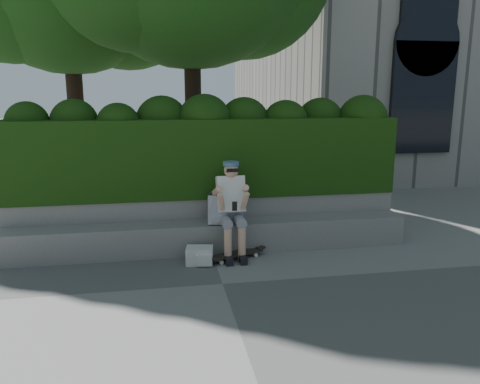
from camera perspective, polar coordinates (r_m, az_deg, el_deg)
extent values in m
plane|color=slate|center=(5.96, -2.14, -11.13)|extent=(80.00, 80.00, 0.00)
cube|color=gray|center=(7.04, -3.58, -5.47)|extent=(6.00, 0.45, 0.45)
cube|color=gray|center=(7.45, -4.02, -3.28)|extent=(6.00, 0.50, 0.75)
cube|color=black|center=(7.48, -4.31, 4.39)|extent=(6.00, 1.00, 1.20)
cylinder|color=black|center=(9.74, -5.66, 7.49)|extent=(0.33, 0.33, 3.15)
cylinder|color=black|center=(10.91, -19.14, 6.71)|extent=(0.35, 0.35, 2.90)
cube|color=gray|center=(6.94, -1.23, -2.84)|extent=(0.36, 0.26, 0.22)
cube|color=silver|center=(6.79, -1.16, -0.22)|extent=(0.40, 0.32, 0.55)
sphere|color=tan|center=(6.65, -1.07, 2.68)|extent=(0.21, 0.21, 0.21)
cylinder|color=#416177|center=(6.66, -1.10, 3.47)|extent=(0.23, 0.23, 0.06)
cube|color=black|center=(6.48, -0.67, -1.74)|extent=(0.07, 0.02, 0.13)
cylinder|color=tan|center=(6.60, -1.49, -6.50)|extent=(0.11, 0.11, 0.47)
cylinder|color=tan|center=(6.63, 0.23, -6.40)|extent=(0.11, 0.11, 0.47)
cube|color=black|center=(6.61, -1.40, -8.27)|extent=(0.10, 0.26, 0.10)
cube|color=black|center=(6.64, 0.32, -8.16)|extent=(0.10, 0.26, 0.10)
cube|color=black|center=(6.76, -0.52, -7.53)|extent=(0.84, 0.51, 0.02)
cylinder|color=silver|center=(6.57, -2.26, -8.60)|extent=(0.07, 0.05, 0.06)
cylinder|color=silver|center=(6.71, -3.03, -8.15)|extent=(0.07, 0.05, 0.06)
cylinder|color=silver|center=(6.86, 1.92, -7.68)|extent=(0.07, 0.05, 0.06)
cylinder|color=silver|center=(7.00, 1.10, -7.27)|extent=(0.07, 0.05, 0.06)
cube|color=silver|center=(6.84, -2.70, -2.20)|extent=(0.31, 0.20, 0.42)
cube|color=beige|center=(6.59, -4.95, -7.72)|extent=(0.41, 0.32, 0.24)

